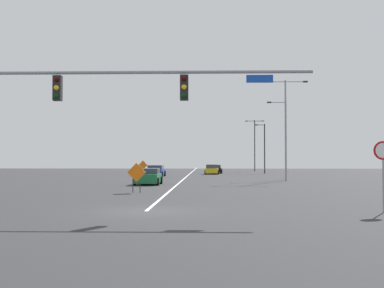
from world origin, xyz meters
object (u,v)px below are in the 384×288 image
(traffic_signal_assembly, at_px, (68,96))
(street_lamp_far_left, at_px, (255,141))
(car_yellow_mid, at_px, (212,170))
(car_green_approaching, at_px, (148,177))
(street_lamp_far_right, at_px, (264,146))
(construction_sign_median_near, at_px, (143,166))
(construction_sign_left_shoulder, at_px, (137,174))
(car_black_distant, at_px, (215,169))
(street_lamp_near_right, at_px, (284,136))
(stop_sign, at_px, (383,162))
(street_lamp_mid_left, at_px, (286,122))
(car_blue_passing, at_px, (156,171))

(traffic_signal_assembly, relative_size, street_lamp_far_left, 1.81)
(car_yellow_mid, relative_size, car_green_approaching, 0.99)
(street_lamp_far_right, distance_m, car_yellow_mid, 8.96)
(traffic_signal_assembly, relative_size, street_lamp_far_right, 2.20)
(street_lamp_far_right, distance_m, construction_sign_median_near, 18.81)
(construction_sign_left_shoulder, bearing_deg, car_black_distant, 82.53)
(construction_sign_left_shoulder, distance_m, car_yellow_mid, 38.95)
(car_black_distant, bearing_deg, construction_sign_left_shoulder, -97.47)
(street_lamp_near_right, distance_m, car_black_distant, 23.39)
(car_yellow_mid, bearing_deg, car_black_distant, 83.37)
(stop_sign, height_order, street_lamp_mid_left, street_lamp_mid_left)
(construction_sign_median_near, bearing_deg, car_yellow_mid, 29.37)
(street_lamp_far_left, height_order, street_lamp_far_right, street_lamp_far_left)
(street_lamp_far_left, height_order, construction_sign_median_near, street_lamp_far_left)
(car_blue_passing, relative_size, car_black_distant, 0.94)
(street_lamp_far_left, height_order, street_lamp_near_right, street_lamp_far_left)
(construction_sign_median_near, height_order, car_black_distant, construction_sign_median_near)
(street_lamp_near_right, bearing_deg, car_green_approaching, -140.41)
(street_lamp_far_right, height_order, car_black_distant, street_lamp_far_right)
(street_lamp_mid_left, bearing_deg, street_lamp_near_right, 83.19)
(construction_sign_left_shoulder, bearing_deg, car_blue_passing, 93.50)
(traffic_signal_assembly, xyz_separation_m, street_lamp_far_right, (14.02, 53.25, -0.77))
(construction_sign_median_near, height_order, car_green_approaching, construction_sign_median_near)
(car_black_distant, bearing_deg, car_blue_passing, -119.13)
(car_yellow_mid, bearing_deg, construction_sign_left_shoulder, -97.57)
(construction_sign_left_shoulder, bearing_deg, street_lamp_far_right, 73.15)
(street_lamp_far_left, bearing_deg, car_blue_passing, -119.05)
(street_lamp_far_right, bearing_deg, construction_sign_median_near, -153.03)
(stop_sign, height_order, car_blue_passing, stop_sign)
(car_blue_passing, bearing_deg, construction_sign_median_near, 117.12)
(street_lamp_far_left, bearing_deg, construction_sign_left_shoulder, -102.83)
(car_black_distant, bearing_deg, car_yellow_mid, -96.63)
(stop_sign, xyz_separation_m, street_lamp_far_left, (1.08, 66.98, 3.12))
(stop_sign, bearing_deg, construction_sign_median_near, 108.93)
(traffic_signal_assembly, xyz_separation_m, construction_sign_median_near, (-2.57, 44.81, -3.53))
(traffic_signal_assembly, xyz_separation_m, car_green_approaching, (0.87, 21.38, -4.10))
(street_lamp_mid_left, bearing_deg, stop_sign, -91.04)
(construction_sign_median_near, xyz_separation_m, car_blue_passing, (2.07, -4.04, -0.57))
(street_lamp_near_right, height_order, construction_sign_median_near, street_lamp_near_right)
(stop_sign, xyz_separation_m, car_yellow_mid, (-6.44, 50.07, -1.39))
(construction_sign_median_near, distance_m, car_black_distant, 13.29)
(traffic_signal_assembly, xyz_separation_m, car_yellow_mid, (6.43, 49.88, -4.12))
(traffic_signal_assembly, distance_m, street_lamp_far_right, 55.07)
(car_blue_passing, bearing_deg, car_black_distant, 60.87)
(street_lamp_far_left, relative_size, street_lamp_mid_left, 0.90)
(street_lamp_near_right, bearing_deg, car_yellow_mid, 112.53)
(stop_sign, xyz_separation_m, car_black_distant, (-5.95, 54.29, -1.43))
(street_lamp_far_left, distance_m, construction_sign_median_near, 27.77)
(stop_sign, xyz_separation_m, street_lamp_near_right, (0.94, 32.28, 2.51))
(car_blue_passing, bearing_deg, stop_sign, -71.93)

